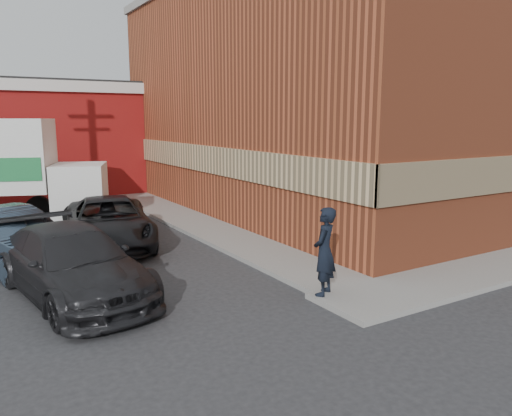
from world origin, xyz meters
TOP-DOWN VIEW (x-y plane):
  - ground at (0.00, 0.00)m, footprint 90.00×90.00m
  - brick_building at (8.50, 9.00)m, footprint 14.25×18.25m
  - sidewalk_west at (0.60, 9.00)m, footprint 1.80×18.00m
  - man at (-0.20, -0.25)m, footprint 0.82×0.76m
  - sedan at (-5.74, 5.61)m, footprint 3.46×5.02m
  - suv_a at (-2.86, 6.71)m, footprint 3.42×5.62m
  - suv_b at (-4.72, 2.69)m, footprint 2.93×5.46m

SIDE VIEW (x-z plane):
  - ground at x=0.00m, z-range 0.00..0.00m
  - sidewalk_west at x=0.60m, z-range 0.00..0.12m
  - suv_a at x=-2.86m, z-range 0.00..1.46m
  - suv_b at x=-4.72m, z-range 0.00..1.51m
  - sedan at x=-5.74m, z-range 0.00..1.57m
  - man at x=-0.20m, z-range 0.12..2.00m
  - brick_building at x=8.50m, z-range 0.00..9.36m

